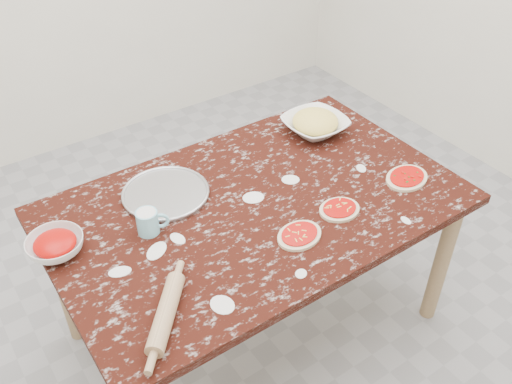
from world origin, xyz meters
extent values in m
plane|color=gray|center=(0.00, 0.00, 0.00)|extent=(4.00, 4.00, 0.00)
cube|color=black|center=(0.00, 0.00, 0.73)|extent=(1.60, 1.00, 0.04)
cube|color=#947754|center=(0.00, 0.00, 0.67)|extent=(1.50, 0.90, 0.08)
cylinder|color=#947754|center=(0.72, -0.42, 0.35)|extent=(0.07, 0.07, 0.71)
cylinder|color=#947754|center=(-0.72, 0.42, 0.35)|extent=(0.07, 0.07, 0.71)
cylinder|color=#947754|center=(0.72, 0.42, 0.35)|extent=(0.07, 0.07, 0.71)
cylinder|color=#B2B2B7|center=(-0.27, 0.24, 0.76)|extent=(0.45, 0.45, 0.01)
imported|color=white|center=(-0.74, 0.17, 0.78)|extent=(0.26, 0.26, 0.06)
imported|color=white|center=(0.52, 0.27, 0.78)|extent=(0.29, 0.29, 0.07)
cylinder|color=#81CBDE|center=(-0.42, 0.08, 0.80)|extent=(0.08, 0.08, 0.09)
torus|color=#81CBDE|center=(-0.38, 0.06, 0.80)|extent=(0.07, 0.04, 0.07)
cylinder|color=silver|center=(-0.42, 0.08, 0.83)|extent=(0.06, 0.06, 0.01)
ellipsoid|color=beige|center=(0.02, -0.26, 0.76)|extent=(0.20, 0.17, 0.01)
ellipsoid|color=red|center=(0.02, -0.26, 0.76)|extent=(0.16, 0.14, 0.00)
ellipsoid|color=beige|center=(0.23, -0.23, 0.76)|extent=(0.17, 0.14, 0.01)
ellipsoid|color=red|center=(0.23, -0.23, 0.76)|extent=(0.14, 0.12, 0.00)
ellipsoid|color=beige|center=(0.60, -0.23, 0.76)|extent=(0.23, 0.19, 0.01)
ellipsoid|color=red|center=(0.60, -0.23, 0.76)|extent=(0.19, 0.15, 0.00)
cylinder|color=tan|center=(-0.56, -0.32, 0.78)|extent=(0.24, 0.26, 0.06)
camera|label=1|loc=(-0.96, -1.40, 2.15)|focal=39.16mm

